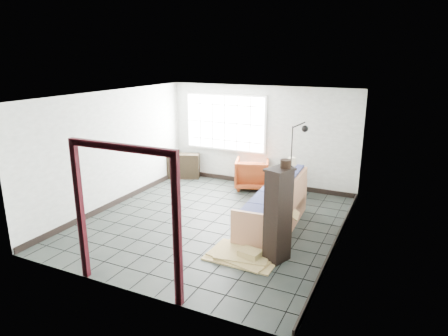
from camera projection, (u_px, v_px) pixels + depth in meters
The scene contains 15 objects.
ground at pixel (213, 222), 8.26m from camera, with size 5.50×5.50×0.00m, color black.
room_shell at pixel (213, 142), 7.82m from camera, with size 5.02×5.52×2.61m.
window_panel at pixel (225, 123), 10.58m from camera, with size 2.32×0.08×1.52m.
doorway_trim at pixel (124, 201), 5.54m from camera, with size 1.80×0.08×2.20m.
futon_sofa at pixel (276, 209), 7.95m from camera, with size 1.00×2.39×1.04m.
armchair at pixel (252, 172), 10.26m from camera, with size 0.83×0.78×0.85m, color #8F4A14.
side_table at pixel (288, 176), 9.69m from camera, with size 0.74×0.74×0.61m.
table_lamp at pixel (292, 162), 9.57m from camera, with size 0.31×0.31×0.36m.
projector at pixel (286, 170), 9.61m from camera, with size 0.30×0.24×0.10m.
floor_lamp at pixel (297, 159), 9.31m from camera, with size 0.57×0.37×1.87m.
console_shelf at pixel (183, 166), 11.14m from camera, with size 0.95×0.66×0.69m.
tall_shelf at pixel (278, 215), 6.53m from camera, with size 0.47×0.53×1.61m.
pot at pixel (286, 164), 6.33m from camera, with size 0.21×0.21×0.13m.
open_box at pixel (276, 223), 7.79m from camera, with size 0.92×0.54×0.49m.
cardboard_pile at pixel (244, 254), 6.83m from camera, with size 1.22×0.99×0.18m.
Camera 1 is at (3.49, -6.79, 3.34)m, focal length 32.00 mm.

